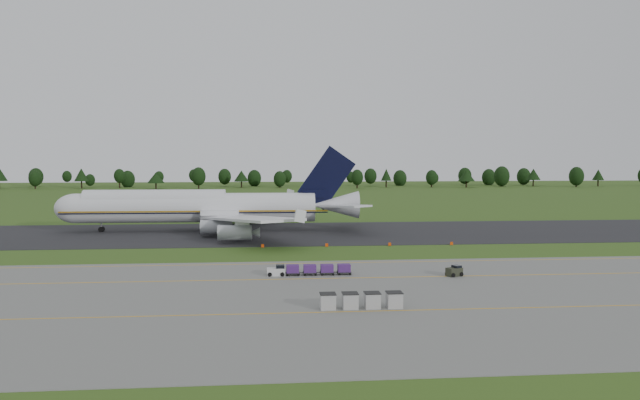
{
  "coord_description": "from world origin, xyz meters",
  "views": [
    {
      "loc": [
        -6.14,
        -103.86,
        16.32
      ],
      "look_at": [
        3.42,
        2.0,
        8.89
      ],
      "focal_mm": 35.0,
      "sensor_mm": 36.0,
      "label": 1
    }
  ],
  "objects": [
    {
      "name": "taxiway",
      "position": [
        0.0,
        28.0,
        0.04
      ],
      "size": [
        300.0,
        40.0,
        0.08
      ],
      "primitive_type": "cube",
      "color": "black",
      "rests_on": "ground"
    },
    {
      "name": "uld_row",
      "position": [
        4.19,
        -38.64,
        0.91
      ],
      "size": [
        8.91,
        1.71,
        1.69
      ],
      "color": "#A5A5A5",
      "rests_on": "apron"
    },
    {
      "name": "ground",
      "position": [
        0.0,
        0.0,
        0.0
      ],
      "size": [
        600.0,
        600.0,
        0.0
      ],
      "primitive_type": "plane",
      "color": "#304E17",
      "rests_on": "ground"
    },
    {
      "name": "baggage_train",
      "position": [
        -0.19,
        -19.42,
        0.81
      ],
      "size": [
        11.55,
        1.48,
        1.42
      ],
      "color": "silver",
      "rests_on": "apron"
    },
    {
      "name": "utility_cart",
      "position": [
        19.62,
        -21.93,
        0.62
      ],
      "size": [
        2.41,
        2.0,
        1.15
      ],
      "color": "#282C1E",
      "rests_on": "apron"
    },
    {
      "name": "apron_markings",
      "position": [
        0.0,
        -26.98,
        0.06
      ],
      "size": [
        300.0,
        30.2,
        0.01
      ],
      "color": "orange",
      "rests_on": "apron"
    },
    {
      "name": "apron",
      "position": [
        0.0,
        -34.0,
        0.03
      ],
      "size": [
        300.0,
        52.0,
        0.06
      ],
      "primitive_type": "cube",
      "color": "slate",
      "rests_on": "ground"
    },
    {
      "name": "edge_markers",
      "position": [
        10.94,
        7.5,
        0.27
      ],
      "size": [
        35.22,
        0.3,
        0.6
      ],
      "color": "#E44107",
      "rests_on": "ground"
    },
    {
      "name": "aircraft",
      "position": [
        -19.55,
        33.49,
        5.34
      ],
      "size": [
        66.23,
        64.98,
        18.71
      ],
      "color": "silver",
      "rests_on": "ground"
    },
    {
      "name": "tree_line",
      "position": [
        5.05,
        219.98,
        5.95
      ],
      "size": [
        529.97,
        20.5,
        11.19
      ],
      "color": "black",
      "rests_on": "ground"
    }
  ]
}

